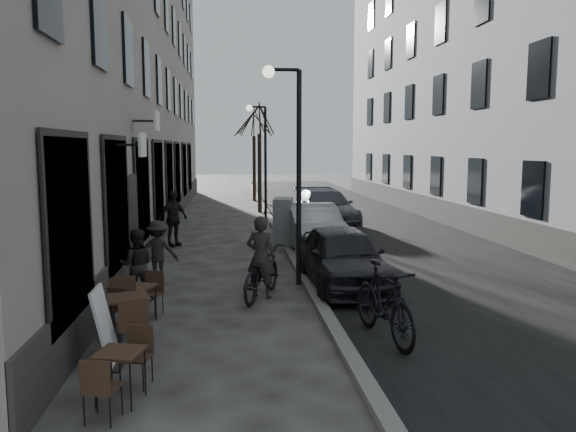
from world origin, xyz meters
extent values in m
plane|color=#34312F|center=(0.00, 0.00, 0.00)|extent=(120.00, 120.00, 0.00)
cube|color=black|center=(3.85, 16.00, 0.00)|extent=(7.30, 60.00, 0.00)
cube|color=slate|center=(0.20, 16.00, 0.06)|extent=(0.25, 60.00, 0.12)
cube|color=gray|center=(-6.00, 16.50, 8.00)|extent=(4.00, 35.00, 16.00)
cube|color=gray|center=(9.50, 16.50, 8.00)|extent=(4.00, 35.00, 16.00)
cylinder|color=black|center=(0.00, 6.00, 2.50)|extent=(0.12, 0.12, 5.00)
cylinder|color=black|center=(-0.35, 6.00, 5.00)|extent=(0.70, 0.08, 0.08)
sphere|color=#FFF2CC|center=(-0.70, 6.00, 4.95)|extent=(0.28, 0.28, 0.28)
cylinder|color=black|center=(0.00, 18.00, 2.50)|extent=(0.12, 0.12, 5.00)
cylinder|color=black|center=(-0.35, 18.00, 5.00)|extent=(0.70, 0.08, 0.08)
sphere|color=#FFF2CC|center=(-0.70, 18.00, 4.95)|extent=(0.28, 0.28, 0.28)
cylinder|color=black|center=(-0.10, 21.00, 1.95)|extent=(0.20, 0.20, 3.90)
cylinder|color=black|center=(-0.10, 27.00, 1.95)|extent=(0.20, 0.20, 3.90)
cube|color=#311E15|center=(-3.03, 0.07, 0.66)|extent=(0.67, 0.67, 0.04)
cylinder|color=black|center=(-3.31, -0.10, 0.32)|extent=(0.02, 0.02, 0.65)
cylinder|color=black|center=(-2.86, -0.21, 0.32)|extent=(0.02, 0.02, 0.65)
cylinder|color=black|center=(-3.20, 0.35, 0.32)|extent=(0.02, 0.02, 0.65)
cylinder|color=black|center=(-2.75, 0.24, 0.32)|extent=(0.02, 0.02, 0.65)
cube|color=#311E15|center=(-3.31, 2.25, 0.79)|extent=(0.82, 0.82, 0.04)
cylinder|color=black|center=(-3.50, 1.91, 0.39)|extent=(0.03, 0.03, 0.77)
cylinder|color=black|center=(-2.96, 2.06, 0.39)|extent=(0.03, 0.03, 0.77)
cylinder|color=black|center=(-3.65, 2.44, 0.39)|extent=(0.03, 0.03, 0.77)
cylinder|color=black|center=(-3.11, 2.60, 0.39)|extent=(0.03, 0.03, 0.77)
cube|color=#311E15|center=(-3.33, 3.39, 0.69)|extent=(0.73, 0.73, 0.04)
cylinder|color=black|center=(-3.64, 3.24, 0.33)|extent=(0.02, 0.02, 0.67)
cylinder|color=black|center=(-3.19, 3.08, 0.33)|extent=(0.02, 0.02, 0.67)
cylinder|color=black|center=(-3.48, 3.70, 0.33)|extent=(0.02, 0.02, 0.67)
cylinder|color=black|center=(-3.03, 3.54, 0.33)|extent=(0.02, 0.02, 0.67)
cube|color=black|center=(-3.40, 1.36, 0.02)|extent=(0.33, 0.69, 0.04)
cube|color=white|center=(-3.49, 1.36, 0.61)|extent=(0.29, 0.69, 1.15)
cube|color=slate|center=(0.10, 10.87, 0.81)|extent=(0.76, 1.16, 1.62)
imported|color=black|center=(-0.96, 4.93, 0.55)|extent=(1.46, 2.21, 1.10)
imported|color=#292724|center=(-0.96, 4.93, 0.90)|extent=(0.77, 0.65, 1.80)
imported|color=black|center=(-3.60, 5.00, 0.77)|extent=(0.80, 0.65, 1.54)
imported|color=black|center=(-3.36, 6.70, 0.75)|extent=(0.99, 0.60, 1.49)
imported|color=black|center=(-3.47, 11.57, 0.92)|extent=(1.11, 1.04, 1.84)
imported|color=black|center=(1.00, 5.69, 0.72)|extent=(1.81, 4.24, 1.43)
imported|color=#919499|center=(1.00, 10.49, 0.73)|extent=(1.86, 4.51, 1.45)
imported|color=#3D4149|center=(2.30, 15.80, 0.75)|extent=(2.36, 5.29, 1.51)
imported|color=black|center=(0.95, 2.00, 0.66)|extent=(1.00, 2.26, 1.31)
camera|label=1|loc=(-1.62, -6.97, 3.26)|focal=35.00mm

